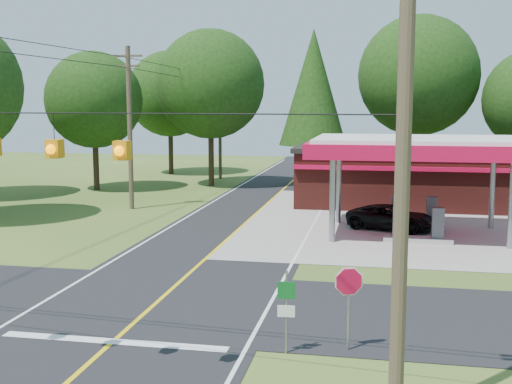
# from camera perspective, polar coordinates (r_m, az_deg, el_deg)

# --- Properties ---
(ground) EXTENTS (120.00, 120.00, 0.00)m
(ground) POSITION_cam_1_polar(r_m,az_deg,el_deg) (21.69, -8.79, -9.71)
(ground) COLOR #3A571E
(ground) RESTS_ON ground
(main_highway) EXTENTS (8.00, 120.00, 0.02)m
(main_highway) POSITION_cam_1_polar(r_m,az_deg,el_deg) (21.69, -8.79, -9.69)
(main_highway) COLOR black
(main_highway) RESTS_ON ground
(cross_road) EXTENTS (70.00, 7.00, 0.02)m
(cross_road) POSITION_cam_1_polar(r_m,az_deg,el_deg) (21.69, -8.79, -9.67)
(cross_road) COLOR black
(cross_road) RESTS_ON ground
(lane_center_yellow) EXTENTS (0.15, 110.00, 0.00)m
(lane_center_yellow) POSITION_cam_1_polar(r_m,az_deg,el_deg) (21.68, -8.79, -9.65)
(lane_center_yellow) COLOR yellow
(lane_center_yellow) RESTS_ON main_highway
(gas_canopy) EXTENTS (10.60, 7.40, 4.88)m
(gas_canopy) POSITION_cam_1_polar(r_m,az_deg,el_deg) (32.61, 14.22, 3.65)
(gas_canopy) COLOR gray
(gas_canopy) RESTS_ON ground
(convenience_store) EXTENTS (16.40, 7.55, 3.80)m
(convenience_store) POSITION_cam_1_polar(r_m,az_deg,el_deg) (42.80, 14.67, 1.41)
(convenience_store) COLOR #5D1F1A
(convenience_store) RESTS_ON ground
(utility_pole_near_right) EXTENTS (1.80, 0.30, 11.50)m
(utility_pole_near_right) POSITION_cam_1_polar(r_m,az_deg,el_deg) (12.49, 13.00, 5.14)
(utility_pole_near_right) COLOR #473828
(utility_pole_near_right) RESTS_ON ground
(utility_pole_far_left) EXTENTS (1.80, 0.30, 10.00)m
(utility_pole_far_left) POSITION_cam_1_polar(r_m,az_deg,el_deg) (40.39, -11.16, 5.83)
(utility_pole_far_left) COLOR #473828
(utility_pole_far_left) RESTS_ON ground
(utility_pole_north) EXTENTS (0.30, 0.30, 9.50)m
(utility_pole_north) POSITION_cam_1_polar(r_m,az_deg,el_deg) (56.15, -3.23, 6.02)
(utility_pole_north) COLOR #473828
(utility_pole_north) RESTS_ON ground
(overhead_beacons) EXTENTS (17.04, 2.04, 1.03)m
(overhead_beacons) POSITION_cam_1_polar(r_m,az_deg,el_deg) (15.67, -20.15, 6.30)
(overhead_beacons) COLOR black
(overhead_beacons) RESTS_ON ground
(treeline_backdrop) EXTENTS (70.27, 51.59, 13.30)m
(treeline_backdrop) POSITION_cam_1_polar(r_m,az_deg,el_deg) (43.93, 2.65, 9.10)
(treeline_backdrop) COLOR #332316
(treeline_backdrop) RESTS_ON ground
(suv_car) EXTENTS (5.76, 5.76, 1.28)m
(suv_car) POSITION_cam_1_polar(r_m,az_deg,el_deg) (34.07, 11.98, -2.26)
(suv_car) COLOR black
(suv_car) RESTS_ON ground
(octagonal_stop_sign) EXTENTS (0.77, 0.31, 2.30)m
(octagonal_stop_sign) POSITION_cam_1_polar(r_m,az_deg,el_deg) (17.15, 8.25, -8.49)
(octagonal_stop_sign) COLOR gray
(octagonal_stop_sign) RESTS_ON ground
(route_sign_post) EXTENTS (0.46, 0.10, 2.24)m
(route_sign_post) POSITION_cam_1_polar(r_m,az_deg,el_deg) (16.91, 2.71, -9.98)
(route_sign_post) COLOR gray
(route_sign_post) RESTS_ON ground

